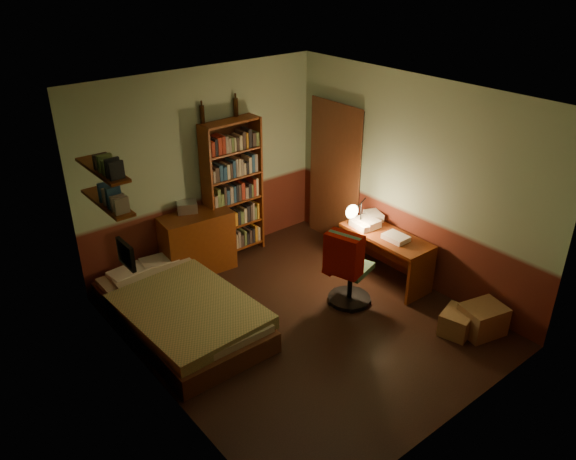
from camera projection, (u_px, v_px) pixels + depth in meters
floor at (302, 323)px, 6.50m from camera, size 3.50×4.00×0.02m
ceiling at (305, 98)px, 5.31m from camera, size 3.50×4.00×0.02m
wall_back at (203, 169)px, 7.29m from camera, size 3.50×0.02×2.60m
wall_left at (150, 277)px, 4.92m from camera, size 0.02×4.00×2.60m
wall_right at (412, 182)px, 6.89m from camera, size 0.02×4.00×2.60m
wall_front at (464, 307)px, 4.51m from camera, size 3.50×0.02×2.60m
doorway at (336, 175)px, 7.90m from camera, size 0.06×0.90×2.00m
door_trim at (334, 176)px, 7.88m from camera, size 0.02×0.98×2.08m
bed at (179, 301)px, 6.32m from camera, size 1.17×2.18×0.65m
dresser at (197, 243)px, 7.36m from camera, size 0.96×0.54×0.82m
mini_stereo at (187, 207)px, 7.21m from camera, size 0.31×0.28×0.14m
bookshelf at (233, 190)px, 7.53m from camera, size 0.83×0.29×1.91m
bottle_left at (202, 114)px, 6.94m from camera, size 0.08×0.08×0.22m
bottle_right at (236, 107)px, 7.22m from camera, size 0.06×0.06×0.24m
desk at (385, 257)px, 7.19m from camera, size 0.52×1.22×0.65m
paper_stack at (373, 216)px, 7.40m from camera, size 0.27×0.31×0.10m
desk_lamp at (361, 209)px, 7.12m from camera, size 0.19×0.19×0.52m
office_chair at (351, 265)px, 6.65m from camera, size 0.62×0.58×1.02m
red_jacket at (353, 203)px, 6.38m from camera, size 0.28×0.44×0.50m
wall_shelf_lower at (107, 202)px, 5.61m from camera, size 0.20×0.90×0.03m
wall_shelf_upper at (102, 170)px, 5.45m from camera, size 0.20×0.90×0.03m
framed_picture at (126, 255)px, 5.38m from camera, size 0.04×0.32×0.26m
cardboard_box_a at (482, 319)px, 6.26m from camera, size 0.53×0.46×0.34m
cardboard_box_b at (457, 322)px, 6.27m from camera, size 0.45×0.40×0.27m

